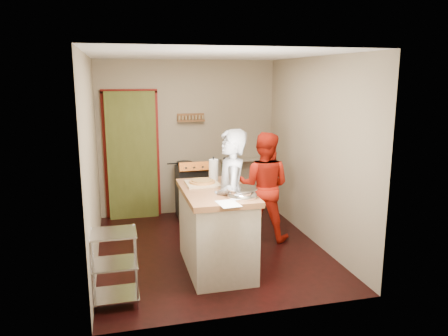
{
  "coord_description": "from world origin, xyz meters",
  "views": [
    {
      "loc": [
        -1.2,
        -5.54,
        2.35
      ],
      "look_at": [
        0.19,
        0.0,
        1.13
      ],
      "focal_mm": 35.0,
      "sensor_mm": 36.0,
      "label": 1
    }
  ],
  "objects": [
    {
      "name": "floor",
      "position": [
        0.0,
        0.0,
        0.0
      ],
      "size": [
        3.5,
        3.5,
        0.0
      ],
      "primitive_type": "plane",
      "color": "black",
      "rests_on": "ground"
    },
    {
      "name": "back_wall",
      "position": [
        -0.64,
        1.78,
        1.13
      ],
      "size": [
        3.0,
        0.44,
        2.6
      ],
      "color": "gray",
      "rests_on": "ground"
    },
    {
      "name": "left_wall",
      "position": [
        -1.5,
        0.0,
        1.3
      ],
      "size": [
        0.04,
        3.5,
        2.6
      ],
      "primitive_type": "cube",
      "color": "gray",
      "rests_on": "ground"
    },
    {
      "name": "right_wall",
      "position": [
        1.5,
        0.0,
        1.3
      ],
      "size": [
        0.04,
        3.5,
        2.6
      ],
      "primitive_type": "cube",
      "color": "gray",
      "rests_on": "ground"
    },
    {
      "name": "ceiling",
      "position": [
        0.0,
        0.0,
        2.61
      ],
      "size": [
        3.0,
        3.5,
        0.02
      ],
      "primitive_type": "cube",
      "color": "white",
      "rests_on": "back_wall"
    },
    {
      "name": "stove",
      "position": [
        0.05,
        1.42,
        0.45
      ],
      "size": [
        0.6,
        0.63,
        1.0
      ],
      "color": "black",
      "rests_on": "ground"
    },
    {
      "name": "wire_shelving",
      "position": [
        -1.28,
        -1.2,
        0.44
      ],
      "size": [
        0.48,
        0.4,
        0.8
      ],
      "color": "silver",
      "rests_on": "ground"
    },
    {
      "name": "island",
      "position": [
        -0.06,
        -0.6,
        0.52
      ],
      "size": [
        0.79,
        1.44,
        1.31
      ],
      "color": "beige",
      "rests_on": "ground"
    },
    {
      "name": "person_stripe",
      "position": [
        0.09,
        -0.73,
        0.87
      ],
      "size": [
        0.52,
        0.7,
        1.74
      ],
      "primitive_type": "imported",
      "rotation": [
        0.0,
        0.0,
        -1.74
      ],
      "color": "#B0AFB5",
      "rests_on": "ground"
    },
    {
      "name": "person_red",
      "position": [
        0.84,
        0.22,
        0.78
      ],
      "size": [
        0.95,
        0.89,
        1.57
      ],
      "primitive_type": "imported",
      "rotation": [
        0.0,
        0.0,
        2.63
      ],
      "color": "#B21A0B",
      "rests_on": "ground"
    }
  ]
}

